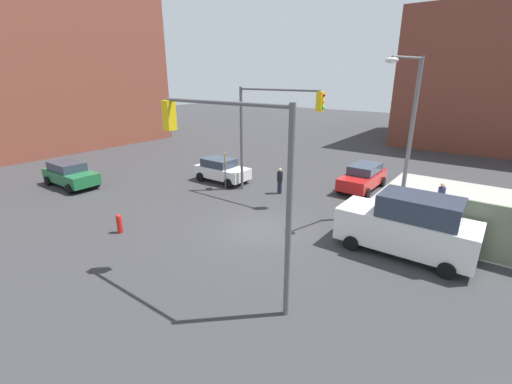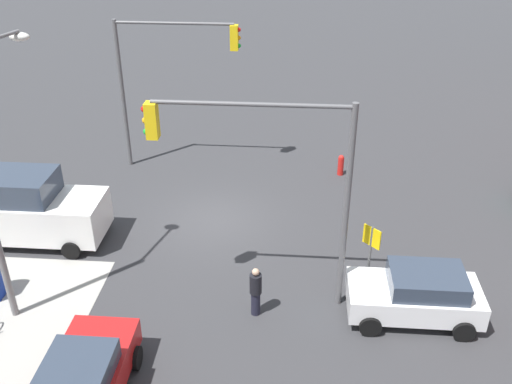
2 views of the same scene
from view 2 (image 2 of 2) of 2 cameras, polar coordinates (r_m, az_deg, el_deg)
name	(u,v)px [view 2 (image 2 of 2)]	position (r m, az deg, el deg)	size (l,w,h in m)	color
ground_plane	(214,220)	(21.93, -4.18, -2.79)	(120.00, 120.00, 0.00)	#333335
traffic_signal_nw_corner	(270,165)	(15.53, 1.36, 2.68)	(5.68, 0.36, 6.50)	#59595B
traffic_signal_se_corner	(166,66)	(24.56, -9.00, 12.33)	(5.23, 0.36, 6.50)	#59595B
warning_sign_two_way	(370,248)	(17.74, 11.38, -5.53)	(0.48, 0.48, 2.40)	#4C4C4C
fire_hydrant	(341,165)	(25.23, 8.48, 2.73)	(0.26, 0.26, 0.94)	red
coupe_white	(417,294)	(17.56, 15.78, -9.79)	(3.84, 2.02, 1.62)	white
van_white_delivery	(24,208)	(21.71, -22.17, -1.51)	(5.40, 2.32, 2.62)	white
pedestrian_waiting	(256,291)	(17.01, -0.04, -9.85)	(0.36, 0.36, 1.65)	black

